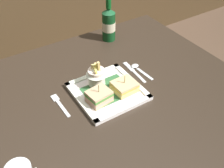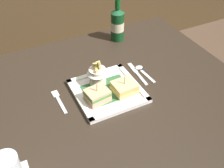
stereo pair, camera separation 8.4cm
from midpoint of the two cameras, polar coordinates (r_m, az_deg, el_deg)
The scene contains 9 objects.
dining_table at distance 1.16m, azimuth 2.97°, elevation -6.50°, with size 1.04×0.94×0.77m.
square_plate at distance 1.06m, azimuth 1.30°, elevation -1.59°, with size 0.25×0.25×0.02m.
sandwich_half_left at distance 1.00m, azimuth -0.72°, elevation -2.52°, with size 0.09×0.08×0.08m.
sandwich_half_right at distance 1.04m, azimuth 4.94°, elevation -0.80°, with size 0.09×0.08×0.07m.
fries_cup at distance 1.06m, azimuth -0.82°, elevation 2.14°, with size 0.08×0.08×0.12m.
beer_bottle at distance 1.35m, azimuth 2.97°, elevation 12.61°, with size 0.07×0.07×0.24m.
fork at distance 1.04m, azimuth -8.94°, elevation -3.44°, with size 0.02×0.14×0.00m.
knife at distance 1.17m, azimuth 7.28°, elevation 2.35°, with size 0.02×0.16×0.00m.
spoon at distance 1.18m, azimuth 8.20°, elevation 2.94°, with size 0.03×0.13×0.01m.
Camera 2 is at (-0.37, -0.71, 1.48)m, focal length 43.28 mm.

